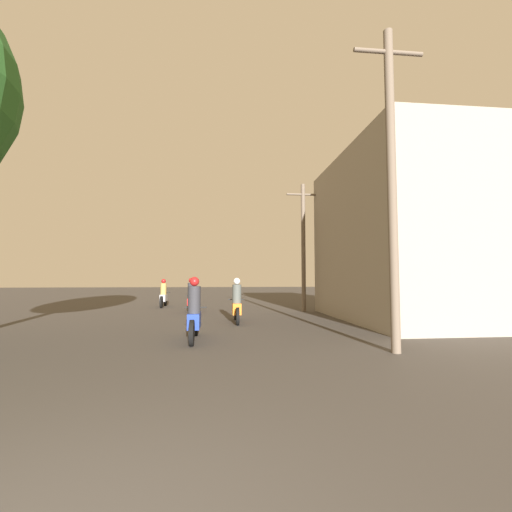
% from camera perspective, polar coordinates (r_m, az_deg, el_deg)
% --- Properties ---
extents(motorcycle_blue, '(0.60, 2.10, 1.62)m').
position_cam_1_polar(motorcycle_blue, '(8.97, -10.26, -9.63)').
color(motorcycle_blue, black).
rests_on(motorcycle_blue, ground_plane).
extents(motorcycle_orange, '(0.60, 2.03, 1.59)m').
position_cam_1_polar(motorcycle_orange, '(12.34, -3.24, -8.09)').
color(motorcycle_orange, black).
rests_on(motorcycle_orange, ground_plane).
extents(motorcycle_red, '(0.60, 2.09, 1.60)m').
position_cam_1_polar(motorcycle_red, '(16.35, -10.76, -6.97)').
color(motorcycle_red, black).
rests_on(motorcycle_red, ground_plane).
extents(motorcycle_silver, '(0.60, 2.02, 1.54)m').
position_cam_1_polar(motorcycle_silver, '(19.56, -15.16, -6.41)').
color(motorcycle_silver, black).
rests_on(motorcycle_silver, ground_plane).
extents(building_right_near, '(5.45, 7.74, 6.38)m').
position_cam_1_polar(building_right_near, '(14.52, 24.37, 2.98)').
color(building_right_near, gray).
rests_on(building_right_near, ground_plane).
extents(utility_pole_near, '(1.60, 0.20, 7.13)m').
position_cam_1_polar(utility_pole_near, '(8.20, 21.68, 11.76)').
color(utility_pole_near, '#6B5B4C').
rests_on(utility_pole_near, ground_plane).
extents(utility_pole_far, '(1.60, 0.20, 6.13)m').
position_cam_1_polar(utility_pole_far, '(16.57, 7.90, 2.01)').
color(utility_pole_far, '#6B5B4C').
rests_on(utility_pole_far, ground_plane).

